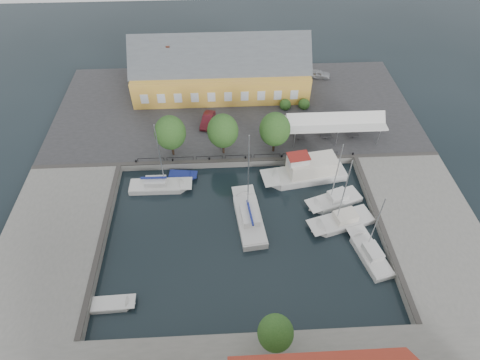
% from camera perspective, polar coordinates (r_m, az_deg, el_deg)
% --- Properties ---
extents(ground, '(140.00, 140.00, 0.00)m').
position_cam_1_polar(ground, '(48.90, 0.36, -6.23)').
color(ground, black).
rests_on(ground, ground).
extents(north_quay, '(56.00, 26.00, 1.00)m').
position_cam_1_polar(north_quay, '(65.43, -0.77, 9.98)').
color(north_quay, '#2D2D30').
rests_on(north_quay, ground).
extents(west_quay, '(12.00, 24.00, 1.00)m').
position_cam_1_polar(west_quay, '(51.36, -25.09, -8.03)').
color(west_quay, slate).
rests_on(west_quay, ground).
extents(east_quay, '(12.00, 24.00, 1.00)m').
position_cam_1_polar(east_quay, '(52.93, 25.16, -6.05)').
color(east_quay, slate).
rests_on(east_quay, ground).
extents(quay_edge_fittings, '(56.00, 24.72, 0.40)m').
position_cam_1_polar(quay_edge_fittings, '(51.21, 0.10, -1.34)').
color(quay_edge_fittings, '#383533').
rests_on(quay_edge_fittings, north_quay).
extents(warehouse, '(28.56, 14.00, 9.55)m').
position_cam_1_polar(warehouse, '(67.81, -3.27, 15.23)').
color(warehouse, gold).
rests_on(warehouse, north_quay).
extents(tent_canopy, '(14.00, 4.00, 2.83)m').
position_cam_1_polar(tent_canopy, '(58.85, 13.44, 7.88)').
color(tent_canopy, silver).
rests_on(tent_canopy, north_quay).
extents(quay_trees, '(18.20, 4.20, 6.30)m').
position_cam_1_polar(quay_trees, '(53.97, -2.47, 6.98)').
color(quay_trees, black).
rests_on(quay_trees, north_quay).
extents(car_silver, '(4.51, 2.42, 1.46)m').
position_cam_1_polar(car_silver, '(73.49, 11.05, 14.58)').
color(car_silver, '#AAACB2').
rests_on(car_silver, north_quay).
extents(car_red, '(2.46, 4.59, 1.44)m').
position_cam_1_polar(car_red, '(61.33, -4.62, 8.50)').
color(car_red, '#5B151D').
rests_on(car_red, north_quay).
extents(center_sailboat, '(3.90, 9.87, 13.13)m').
position_cam_1_polar(center_sailboat, '(48.95, 1.29, -5.50)').
color(center_sailboat, silver).
rests_on(center_sailboat, ground).
extents(trawler, '(11.79, 5.08, 5.00)m').
position_cam_1_polar(trawler, '(54.25, 9.52, 1.11)').
color(trawler, silver).
rests_on(trawler, ground).
extents(east_boat_a, '(7.55, 4.60, 10.43)m').
position_cam_1_polar(east_boat_a, '(52.33, 13.30, -2.92)').
color(east_boat_a, silver).
rests_on(east_boat_a, ground).
extents(east_boat_b, '(8.45, 4.79, 11.13)m').
position_cam_1_polar(east_boat_b, '(50.28, 14.27, -5.78)').
color(east_boat_b, silver).
rests_on(east_boat_b, ground).
extents(east_boat_c, '(3.93, 7.55, 9.51)m').
position_cam_1_polar(east_boat_c, '(48.23, 17.94, -10.02)').
color(east_boat_c, silver).
rests_on(east_boat_c, ground).
extents(west_boat_a, '(8.33, 2.46, 11.00)m').
position_cam_1_polar(west_boat_a, '(53.69, -11.41, -0.94)').
color(west_boat_a, silver).
rests_on(west_boat_a, ground).
extents(launch_sw, '(4.58, 1.84, 0.98)m').
position_cam_1_polar(launch_sw, '(44.92, -17.61, -16.56)').
color(launch_sw, silver).
rests_on(launch_sw, ground).
extents(launch_nw, '(4.00, 1.99, 0.88)m').
position_cam_1_polar(launch_nw, '(54.83, -8.18, 0.55)').
color(launch_nw, navy).
rests_on(launch_nw, ground).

